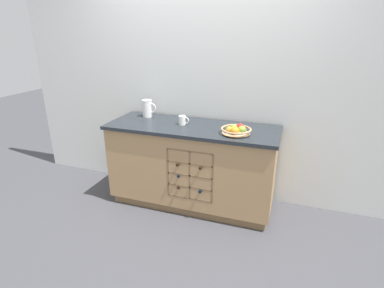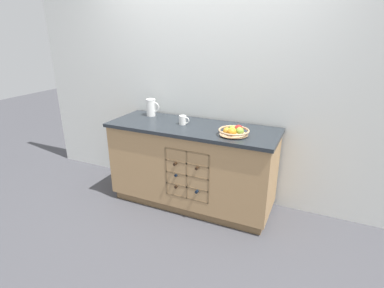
{
  "view_description": "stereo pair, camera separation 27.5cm",
  "coord_description": "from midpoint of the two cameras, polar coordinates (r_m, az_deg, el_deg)",
  "views": [
    {
      "loc": [
        0.94,
        -2.73,
        1.79
      ],
      "look_at": [
        0.0,
        0.0,
        0.69
      ],
      "focal_mm": 28.0,
      "sensor_mm": 36.0,
      "label": 1
    },
    {
      "loc": [
        1.2,
        -2.63,
        1.79
      ],
      "look_at": [
        0.0,
        0.0,
        0.69
      ],
      "focal_mm": 28.0,
      "sensor_mm": 36.0,
      "label": 2
    }
  ],
  "objects": [
    {
      "name": "ground_plane",
      "position": [
        3.4,
        -2.36,
        -11.06
      ],
      "size": [
        14.0,
        14.0,
        0.0
      ],
      "primitive_type": "plane",
      "color": "#424247"
    },
    {
      "name": "back_wall",
      "position": [
        3.27,
        -0.32,
        11.7
      ],
      "size": [
        4.4,
        0.06,
        2.55
      ],
      "primitive_type": "cube",
      "color": "silver",
      "rests_on": "ground_plane"
    },
    {
      "name": "kitchen_island",
      "position": [
        3.18,
        -2.48,
        -4.14
      ],
      "size": [
        1.74,
        0.65,
        0.89
      ],
      "color": "brown",
      "rests_on": "ground_plane"
    },
    {
      "name": "fruit_bowl",
      "position": [
        2.78,
        5.62,
        2.64
      ],
      "size": [
        0.29,
        0.29,
        0.09
      ],
      "color": "tan",
      "rests_on": "kitchen_island"
    },
    {
      "name": "white_pitcher",
      "position": [
        3.39,
        -10.81,
        6.72
      ],
      "size": [
        0.16,
        0.11,
        0.19
      ],
      "color": "white",
      "rests_on": "kitchen_island"
    },
    {
      "name": "ceramic_mug",
      "position": [
        3.06,
        -4.39,
        4.5
      ],
      "size": [
        0.11,
        0.07,
        0.09
      ],
      "color": "white",
      "rests_on": "kitchen_island"
    }
  ]
}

